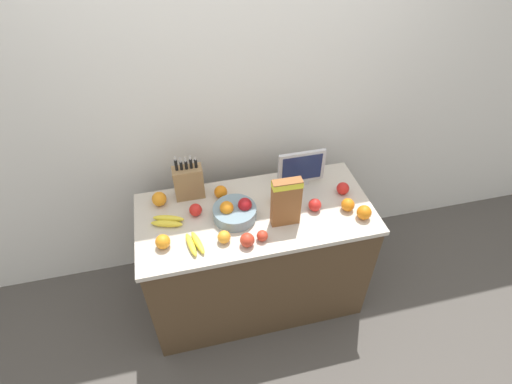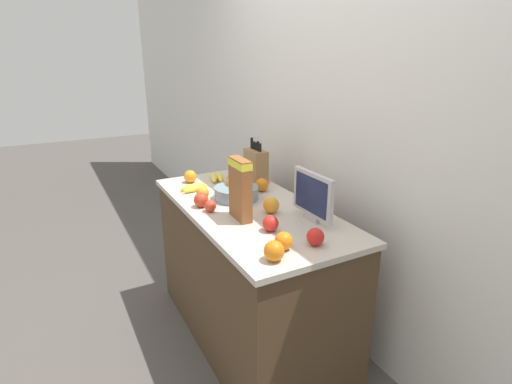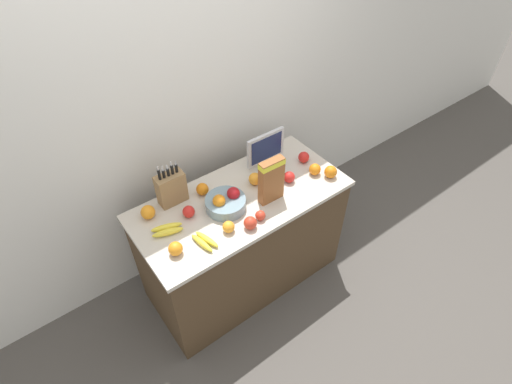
{
  "view_description": "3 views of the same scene",
  "coord_description": "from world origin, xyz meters",
  "views": [
    {
      "loc": [
        -0.4,
        -1.67,
        2.57
      ],
      "look_at": [
        0.02,
        0.05,
        0.99
      ],
      "focal_mm": 28.0,
      "sensor_mm": 36.0,
      "label": 1
    },
    {
      "loc": [
        1.86,
        -0.95,
        1.68
      ],
      "look_at": [
        0.05,
        0.02,
        0.97
      ],
      "focal_mm": 28.0,
      "sensor_mm": 36.0,
      "label": 2
    },
    {
      "loc": [
        -1.04,
        -1.55,
        2.69
      ],
      "look_at": [
        0.08,
        -0.05,
        0.92
      ],
      "focal_mm": 28.0,
      "sensor_mm": 36.0,
      "label": 3
    }
  ],
  "objects": [
    {
      "name": "orange_by_cereal",
      "position": [
        -0.18,
        0.18,
        0.91
      ],
      "size": [
        0.08,
        0.08,
        0.08
      ],
      "primitive_type": "sphere",
      "color": "orange",
      "rests_on": "counter"
    },
    {
      "name": "cereal_box",
      "position": [
        0.15,
        -0.12,
        1.05
      ],
      "size": [
        0.17,
        0.06,
        0.32
      ],
      "rotation": [
        0.0,
        0.0,
        -0.02
      ],
      "color": "brown",
      "rests_on": "counter"
    },
    {
      "name": "counter",
      "position": [
        0.0,
        0.0,
        0.44
      ],
      "size": [
        1.43,
        0.67,
        0.87
      ],
      "color": "#4C3823",
      "rests_on": "ground_plane"
    },
    {
      "name": "knife_block",
      "position": [
        -0.36,
        0.24,
        0.99
      ],
      "size": [
        0.18,
        0.09,
        0.32
      ],
      "color": "#937047",
      "rests_on": "counter"
    },
    {
      "name": "small_monitor",
      "position": [
        0.34,
        0.19,
        1.01
      ],
      "size": [
        0.3,
        0.03,
        0.25
      ],
      "color": "#B7B7BC",
      "rests_on": "counter"
    },
    {
      "name": "ground_plane",
      "position": [
        0.0,
        0.0,
        0.0
      ],
      "size": [
        14.0,
        14.0,
        0.0
      ],
      "primitive_type": "plane",
      "color": "#514C47"
    },
    {
      "name": "wall_back",
      "position": [
        0.0,
        0.55,
        1.3
      ],
      "size": [
        9.0,
        0.06,
        2.6
      ],
      "color": "silver",
      "rests_on": "ground_plane"
    },
    {
      "name": "apple_near_bananas",
      "position": [
        0.35,
        -0.06,
        0.91
      ],
      "size": [
        0.08,
        0.08,
        0.08
      ],
      "primitive_type": "sphere",
      "color": "red",
      "rests_on": "counter"
    },
    {
      "name": "orange_front_center",
      "position": [
        0.55,
        -0.11,
        0.91
      ],
      "size": [
        0.08,
        0.08,
        0.08
      ],
      "primitive_type": "sphere",
      "color": "orange",
      "rests_on": "counter"
    },
    {
      "name": "apple_by_knife_block",
      "position": [
        -0.01,
        -0.22,
        0.91
      ],
      "size": [
        0.06,
        0.06,
        0.06
      ],
      "primitive_type": "sphere",
      "color": "red",
      "rests_on": "counter"
    },
    {
      "name": "orange_front_right",
      "position": [
        0.61,
        -0.19,
        0.92
      ],
      "size": [
        0.09,
        0.09,
        0.09
      ],
      "primitive_type": "sphere",
      "color": "orange",
      "rests_on": "counter"
    },
    {
      "name": "orange_near_bowl",
      "position": [
        0.15,
        0.06,
        0.92
      ],
      "size": [
        0.09,
        0.09,
        0.09
      ],
      "primitive_type": "sphere",
      "color": "orange",
      "rests_on": "counter"
    },
    {
      "name": "apple_front",
      "position": [
        -0.1,
        -0.24,
        0.91
      ],
      "size": [
        0.08,
        0.08,
        0.08
      ],
      "primitive_type": "sphere",
      "color": "red",
      "rests_on": "counter"
    },
    {
      "name": "apple_middle",
      "position": [
        0.58,
        0.04,
        0.91
      ],
      "size": [
        0.08,
        0.08,
        0.08
      ],
      "primitive_type": "sphere",
      "color": "red",
      "rests_on": "counter"
    },
    {
      "name": "orange_front_left",
      "position": [
        -0.56,
        -0.15,
        0.91
      ],
      "size": [
        0.08,
        0.08,
        0.08
      ],
      "primitive_type": "sphere",
      "color": "orange",
      "rests_on": "counter"
    },
    {
      "name": "fruit_bowl",
      "position": [
        -0.13,
        -0.01,
        0.92
      ],
      "size": [
        0.26,
        0.26,
        0.13
      ],
      "color": "gray",
      "rests_on": "counter"
    },
    {
      "name": "banana_bunch_left",
      "position": [
        -0.52,
        0.03,
        0.89
      ],
      "size": [
        0.2,
        0.14,
        0.04
      ],
      "rotation": [
        0.0,
        0.0,
        2.83
      ],
      "color": "yellow",
      "rests_on": "counter"
    },
    {
      "name": "banana_bunch_right",
      "position": [
        -0.39,
        -0.18,
        0.89
      ],
      "size": [
        0.11,
        0.19,
        0.04
      ],
      "rotation": [
        0.0,
        0.0,
        1.73
      ],
      "color": "yellow",
      "rests_on": "counter"
    },
    {
      "name": "apple_rightmost",
      "position": [
        -0.35,
        0.06,
        0.91
      ],
      "size": [
        0.08,
        0.08,
        0.08
      ],
      "primitive_type": "sphere",
      "color": "red",
      "rests_on": "counter"
    },
    {
      "name": "orange_mid_right",
      "position": [
        -0.56,
        0.2,
        0.92
      ],
      "size": [
        0.09,
        0.09,
        0.09
      ],
      "primitive_type": "sphere",
      "color": "orange",
      "rests_on": "counter"
    },
    {
      "name": "orange_back_center",
      "position": [
        -0.22,
        -0.19,
        0.91
      ],
      "size": [
        0.07,
        0.07,
        0.07
      ],
      "primitive_type": "sphere",
      "color": "orange",
      "rests_on": "counter"
    }
  ]
}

